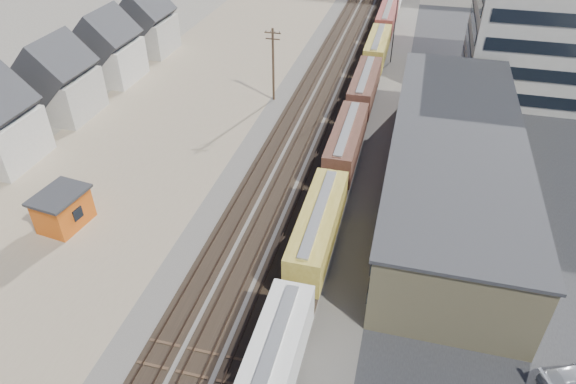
% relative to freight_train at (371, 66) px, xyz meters
% --- Properties ---
extents(ground, '(300.00, 300.00, 0.00)m').
position_rel_freight_train_xyz_m(ground, '(-3.80, -50.67, -2.79)').
color(ground, '#6B6356').
rests_on(ground, ground).
extents(ballast_bed, '(18.00, 200.00, 0.06)m').
position_rel_freight_train_xyz_m(ballast_bed, '(-3.80, -0.67, -2.76)').
color(ballast_bed, '#4C4742').
rests_on(ballast_bed, ground).
extents(dirt_yard, '(24.00, 180.00, 0.03)m').
position_rel_freight_train_xyz_m(dirt_yard, '(-23.80, -10.67, -2.78)').
color(dirt_yard, '#86745C').
rests_on(dirt_yard, ground).
extents(asphalt_lot, '(26.00, 120.00, 0.04)m').
position_rel_freight_train_xyz_m(asphalt_lot, '(18.20, -15.67, -2.77)').
color(asphalt_lot, '#232326').
rests_on(asphalt_lot, ground).
extents(rail_tracks, '(11.40, 200.00, 0.24)m').
position_rel_freight_train_xyz_m(rail_tracks, '(-4.35, -0.67, -2.68)').
color(rail_tracks, black).
rests_on(rail_tracks, ground).
extents(freight_train, '(3.00, 119.74, 4.46)m').
position_rel_freight_train_xyz_m(freight_train, '(0.00, 0.00, 0.00)').
color(freight_train, black).
rests_on(freight_train, ground).
extents(warehouse, '(12.40, 40.40, 7.25)m').
position_rel_freight_train_xyz_m(warehouse, '(11.18, -25.67, 0.86)').
color(warehouse, tan).
rests_on(warehouse, ground).
extents(office_tower, '(22.60, 18.60, 18.45)m').
position_rel_freight_train_xyz_m(office_tower, '(24.15, 4.28, 6.47)').
color(office_tower, '#9E998E').
rests_on(office_tower, ground).
extents(utility_pole_north, '(2.20, 0.32, 10.00)m').
position_rel_freight_train_xyz_m(utility_pole_north, '(-12.30, -8.67, 2.50)').
color(utility_pole_north, '#382619').
rests_on(utility_pole_north, ground).
extents(radio_mast, '(1.20, 0.16, 18.00)m').
position_rel_freight_train_xyz_m(radio_mast, '(2.20, 9.33, 6.33)').
color(radio_mast, black).
rests_on(radio_mast, ground).
extents(townhouse_row, '(8.15, 68.16, 10.47)m').
position_rel_freight_train_xyz_m(townhouse_row, '(-37.80, -25.67, 1.54)').
color(townhouse_row, '#B7B2A8').
rests_on(townhouse_row, ground).
extents(maintenance_shed, '(4.43, 5.40, 3.63)m').
position_rel_freight_train_xyz_m(maintenance_shed, '(-23.97, -40.16, -0.94)').
color(maintenance_shed, '#CB5413').
rests_on(maintenance_shed, ground).
extents(parked_car_silver, '(5.14, 3.75, 1.38)m').
position_rel_freight_train_xyz_m(parked_car_silver, '(19.55, -46.88, -2.10)').
color(parked_car_silver, '#98999F').
rests_on(parked_car_silver, ground).
extents(parked_car_blue, '(6.22, 6.22, 1.67)m').
position_rel_freight_train_xyz_m(parked_car_blue, '(16.58, -8.31, -1.96)').
color(parked_car_blue, navy).
rests_on(parked_car_blue, ground).
extents(parked_car_far, '(3.05, 5.19, 1.66)m').
position_rel_freight_train_xyz_m(parked_car_far, '(26.79, -1.67, -1.96)').
color(parked_car_far, white).
rests_on(parked_car_far, ground).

